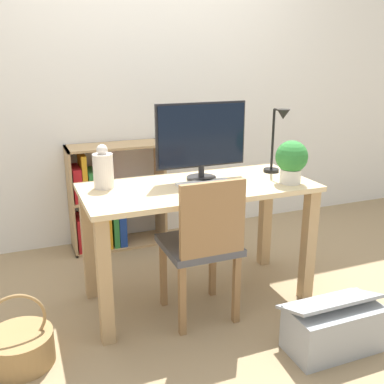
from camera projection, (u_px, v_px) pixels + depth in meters
The scene contains 12 objects.
ground_plane at pixel (198, 296), 2.85m from camera, with size 10.00×10.00×0.00m, color #997F5B.
wall_back at pixel (142, 76), 3.48m from camera, with size 8.00×0.05×2.60m.
desk at pixel (198, 208), 2.67m from camera, with size 1.36×0.62×0.73m.
monitor at pixel (201, 138), 2.67m from camera, with size 0.57×0.18×0.47m.
keyboard at pixel (204, 184), 2.62m from camera, with size 0.32×0.12×0.02m.
vase at pixel (103, 169), 2.54m from camera, with size 0.12×0.12×0.25m.
desk_lamp at pixel (278, 135), 2.79m from camera, with size 0.10×0.19×0.41m.
potted_plant at pixel (291, 160), 2.62m from camera, with size 0.19×0.19×0.25m.
chair at pixel (203, 243), 2.47m from camera, with size 0.40×0.40×0.86m.
bookshelf at pixel (104, 206), 3.47m from camera, with size 0.72×0.28×0.81m.
basket at pixel (20, 347), 2.20m from camera, with size 0.32×0.32×0.38m.
storage_box at pixel (333, 327), 2.30m from camera, with size 0.49×0.29×0.30m.
Camera 1 is at (-0.97, -2.33, 1.48)m, focal length 42.00 mm.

